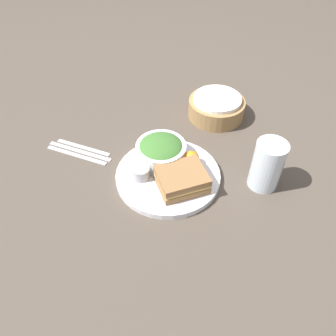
{
  "coord_description": "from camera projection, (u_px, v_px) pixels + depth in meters",
  "views": [
    {
      "loc": [
        0.47,
        -0.38,
        0.65
      ],
      "look_at": [
        0.0,
        0.0,
        0.04
      ],
      "focal_mm": 35.0,
      "sensor_mm": 36.0,
      "label": 1
    }
  ],
  "objects": [
    {
      "name": "bread_basket",
      "position": [
        216.0,
        107.0,
        1.05
      ],
      "size": [
        0.18,
        0.18,
        0.07
      ],
      "color": "#997547",
      "rests_on": "ground_plane"
    },
    {
      "name": "knife",
      "position": [
        80.0,
        151.0,
        0.95
      ],
      "size": [
        0.18,
        0.11,
        0.01
      ],
      "primitive_type": "cube",
      "rotation": [
        0.0,
        0.0,
        3.65
      ],
      "color": "silver",
      "rests_on": "ground_plane"
    },
    {
      "name": "ground_plane",
      "position": [
        168.0,
        178.0,
        0.88
      ],
      "size": [
        4.0,
        4.0,
        0.0
      ],
      "primitive_type": "plane",
      "color": "#4C4238"
    },
    {
      "name": "drink_glass",
      "position": [
        267.0,
        165.0,
        0.82
      ],
      "size": [
        0.08,
        0.08,
        0.14
      ],
      "primitive_type": "cylinder",
      "color": "silver",
      "rests_on": "ground_plane"
    },
    {
      "name": "salad_bowl",
      "position": [
        161.0,
        150.0,
        0.89
      ],
      "size": [
        0.14,
        0.14,
        0.06
      ],
      "color": "white",
      "rests_on": "plate"
    },
    {
      "name": "sandwich",
      "position": [
        182.0,
        179.0,
        0.82
      ],
      "size": [
        0.13,
        0.15,
        0.05
      ],
      "color": "olive",
      "rests_on": "plate"
    },
    {
      "name": "spoon",
      "position": [
        83.0,
        147.0,
        0.96
      ],
      "size": [
        0.16,
        0.1,
        0.01
      ],
      "primitive_type": "cube",
      "rotation": [
        0.0,
        0.0,
        3.65
      ],
      "color": "silver",
      "rests_on": "ground_plane"
    },
    {
      "name": "orange_wedge",
      "position": [
        191.0,
        159.0,
        0.88
      ],
      "size": [
        0.04,
        0.04,
        0.04
      ],
      "primitive_type": "sphere",
      "color": "orange",
      "rests_on": "plate"
    },
    {
      "name": "dressing_cup",
      "position": [
        141.0,
        173.0,
        0.85
      ],
      "size": [
        0.05,
        0.05,
        0.03
      ],
      "primitive_type": "cylinder",
      "color": "#99999E",
      "rests_on": "plate"
    },
    {
      "name": "fork",
      "position": [
        76.0,
        155.0,
        0.94
      ],
      "size": [
        0.17,
        0.1,
        0.01
      ],
      "primitive_type": "cube",
      "rotation": [
        0.0,
        0.0,
        3.65
      ],
      "color": "silver",
      "rests_on": "ground_plane"
    },
    {
      "name": "plate",
      "position": [
        168.0,
        175.0,
        0.88
      ],
      "size": [
        0.28,
        0.28,
        0.02
      ],
      "primitive_type": "cylinder",
      "color": "silver",
      "rests_on": "ground_plane"
    }
  ]
}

